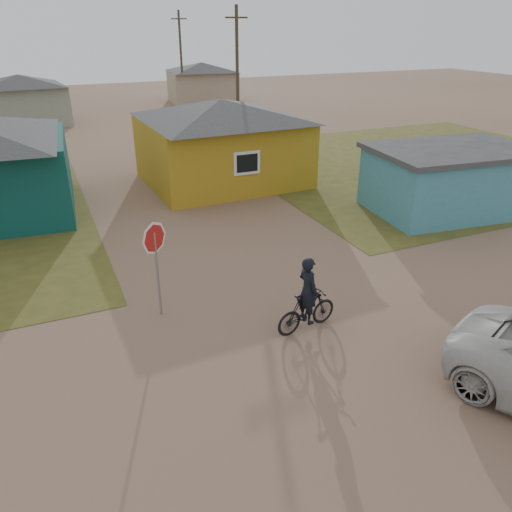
{
  "coord_description": "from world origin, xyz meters",
  "views": [
    {
      "loc": [
        -5.5,
        -8.25,
        7.09
      ],
      "look_at": [
        -0.57,
        3.0,
        1.3
      ],
      "focal_mm": 35.0,
      "sensor_mm": 36.0,
      "label": 1
    }
  ],
  "objects": [
    {
      "name": "shed_turquoise",
      "position": [
        9.5,
        6.5,
        1.31
      ],
      "size": [
        6.71,
        4.93,
        2.6
      ],
      "color": "teal",
      "rests_on": "ground"
    },
    {
      "name": "house_beige_east",
      "position": [
        10.0,
        40.0,
        1.86
      ],
      "size": [
        6.95,
        6.05,
        3.6
      ],
      "color": "tan",
      "rests_on": "ground"
    },
    {
      "name": "ground",
      "position": [
        0.0,
        0.0,
        0.0
      ],
      "size": [
        120.0,
        120.0,
        0.0
      ],
      "primitive_type": "plane",
      "color": "#84634C"
    },
    {
      "name": "grass_ne",
      "position": [
        14.0,
        13.0,
        0.01
      ],
      "size": [
        20.0,
        18.0,
        0.0
      ],
      "primitive_type": "cube",
      "color": "brown",
      "rests_on": "ground"
    },
    {
      "name": "utility_pole_near",
      "position": [
        6.5,
        22.0,
        4.14
      ],
      "size": [
        1.4,
        0.2,
        8.0
      ],
      "color": "#413727",
      "rests_on": "ground"
    },
    {
      "name": "utility_pole_far",
      "position": [
        7.5,
        38.0,
        4.14
      ],
      "size": [
        1.4,
        0.2,
        8.0
      ],
      "color": "#413727",
      "rests_on": "ground"
    },
    {
      "name": "cyclist",
      "position": [
        -0.05,
        1.03,
        0.73
      ],
      "size": [
        1.83,
        0.77,
        2.0
      ],
      "color": "black",
      "rests_on": "ground"
    },
    {
      "name": "house_pale_west",
      "position": [
        -6.0,
        34.0,
        1.86
      ],
      "size": [
        7.04,
        6.15,
        3.6
      ],
      "color": "gray",
      "rests_on": "ground"
    },
    {
      "name": "stop_sign",
      "position": [
        -3.24,
        3.23,
        1.92
      ],
      "size": [
        0.84,
        0.24,
        2.63
      ],
      "color": "gray",
      "rests_on": "ground"
    },
    {
      "name": "house_yellow",
      "position": [
        2.5,
        14.0,
        2.0
      ],
      "size": [
        7.72,
        6.76,
        3.9
      ],
      "color": "#AB831A",
      "rests_on": "ground"
    }
  ]
}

